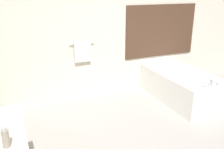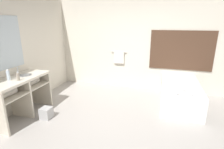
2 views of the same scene
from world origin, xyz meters
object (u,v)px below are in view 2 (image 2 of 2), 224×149
bathtub (180,93)px  water_bottle_1 (8,75)px  soap_dispenser (18,77)px  waste_bin (46,113)px

bathtub → water_bottle_1: size_ratio=7.52×
bathtub → soap_dispenser: 3.71m
water_bottle_1 → waste_bin: 1.09m
water_bottle_1 → soap_dispenser: water_bottle_1 is taller
waste_bin → bathtub: bearing=28.1°
soap_dispenser → waste_bin: 0.97m
soap_dispenser → bathtub: bearing=28.1°
water_bottle_1 → soap_dispenser: 0.20m
bathtub → water_bottle_1: 3.91m
waste_bin → water_bottle_1: bearing=-156.9°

